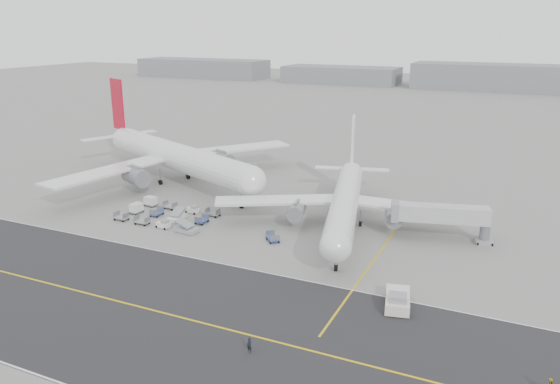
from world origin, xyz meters
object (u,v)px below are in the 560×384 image
at_px(jet_bridge, 442,216).
at_px(ground_crew_a, 249,345).
at_px(airliner_a, 174,156).
at_px(airliner_b, 345,200).
at_px(pushback_tug, 398,300).

height_order(jet_bridge, ground_crew_a, jet_bridge).
height_order(airliner_a, jet_bridge, airliner_a).
height_order(airliner_b, jet_bridge, airliner_b).
xyz_separation_m(pushback_tug, jet_bridge, (1.23, 25.31, 3.42)).
height_order(airliner_b, pushback_tug, airliner_b).
distance_m(airliner_b, jet_bridge, 16.62).
relative_size(airliner_b, pushback_tug, 5.62).
distance_m(airliner_a, ground_crew_a, 71.22).
distance_m(airliner_a, pushback_tug, 69.91).
height_order(airliner_b, ground_crew_a, airliner_b).
height_order(pushback_tug, jet_bridge, jet_bridge).
relative_size(airliner_a, jet_bridge, 3.50).
xyz_separation_m(pushback_tug, ground_crew_a, (-12.41, -16.88, -0.05)).
bearing_deg(ground_crew_a, airliner_a, 150.00).
relative_size(airliner_a, airliner_b, 1.25).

